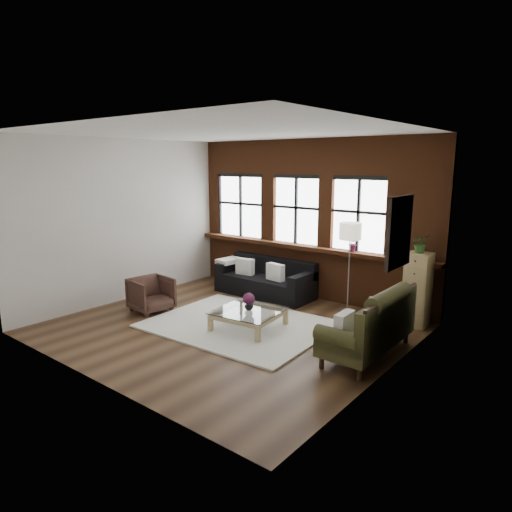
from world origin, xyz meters
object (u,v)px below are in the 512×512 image
Objects in this scene: armchair at (151,294)px; vase at (249,306)px; dark_sofa at (265,278)px; vintage_settee at (368,322)px; drawer_chest at (417,290)px; floor_lamp at (349,264)px; coffee_table at (249,320)px.

vase is at bearing -71.78° from armchair.
dark_sofa is 1.14× the size of vintage_settee.
vase is 2.86m from drawer_chest.
floor_lamp reaches higher than vase.
vintage_settee is at bearing -94.01° from drawer_chest.
dark_sofa is at bearing 120.05° from vase.
drawer_chest is at bearing 3.13° from dark_sofa.
floor_lamp is at bearing 125.56° from vintage_settee.
vase is at bearing -59.95° from dark_sofa.
armchair is 0.39× the size of floor_lamp.
floor_lamp reaches higher than drawer_chest.
drawer_chest is at bearing 42.42° from coffee_table.
vase is (2.04, 0.39, 0.09)m from armchair.
drawer_chest reaches higher than vintage_settee.
vintage_settee reaches higher than dark_sofa.
drawer_chest is 1.29m from floor_lamp.
dark_sofa is 2.03m from vase.
vase is (1.02, -1.76, 0.03)m from dark_sofa.
armchair is at bearing -115.42° from dark_sofa.
armchair is at bearing -169.05° from coffee_table.
vintage_settee is 2.00m from floor_lamp.
coffee_table is 2.18m from floor_lamp.
armchair is (-1.02, -2.15, -0.06)m from dark_sofa.
floor_lamp reaches higher than dark_sofa.
armchair is at bearing -142.05° from floor_lamp.
coffee_table is 6.73× the size of vase.
vase is at bearing -137.58° from drawer_chest.
vintage_settee is (3.01, -1.49, 0.11)m from dark_sofa.
vase is (-1.99, -0.27, -0.08)m from vintage_settee.
vintage_settee is at bearing -26.32° from dark_sofa.
dark_sofa is 2.04× the size of coffee_table.
vintage_settee reaches higher than coffee_table.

